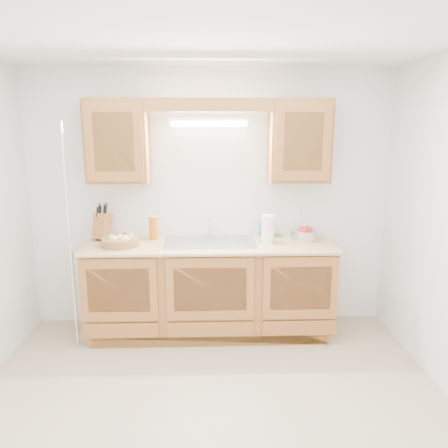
{
  "coord_description": "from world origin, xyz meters",
  "views": [
    {
      "loc": [
        0.0,
        -2.73,
        1.95
      ],
      "look_at": [
        0.12,
        0.85,
        1.15
      ],
      "focal_mm": 35.0,
      "sensor_mm": 36.0,
      "label": 1
    }
  ],
  "objects_px": {
    "paper_towel": "(268,229)",
    "apple_bowl": "(305,234)",
    "fruit_basket": "(121,240)",
    "knife_block": "(102,226)"
  },
  "relations": [
    {
      "from": "knife_block",
      "to": "apple_bowl",
      "type": "height_order",
      "value": "knife_block"
    },
    {
      "from": "paper_towel",
      "to": "apple_bowl",
      "type": "distance_m",
      "value": 0.38
    },
    {
      "from": "apple_bowl",
      "to": "knife_block",
      "type": "bearing_deg",
      "value": 176.96
    },
    {
      "from": "fruit_basket",
      "to": "apple_bowl",
      "type": "distance_m",
      "value": 1.72
    },
    {
      "from": "paper_towel",
      "to": "fruit_basket",
      "type": "bearing_deg",
      "value": -177.44
    },
    {
      "from": "fruit_basket",
      "to": "apple_bowl",
      "type": "relative_size",
      "value": 1.33
    },
    {
      "from": "knife_block",
      "to": "apple_bowl",
      "type": "xyz_separation_m",
      "value": [
        1.93,
        -0.1,
        -0.07
      ]
    },
    {
      "from": "fruit_basket",
      "to": "paper_towel",
      "type": "xyz_separation_m",
      "value": [
        1.35,
        0.06,
        0.08
      ]
    },
    {
      "from": "fruit_basket",
      "to": "knife_block",
      "type": "relative_size",
      "value": 1.12
    },
    {
      "from": "paper_towel",
      "to": "apple_bowl",
      "type": "relative_size",
      "value": 1.02
    }
  ]
}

